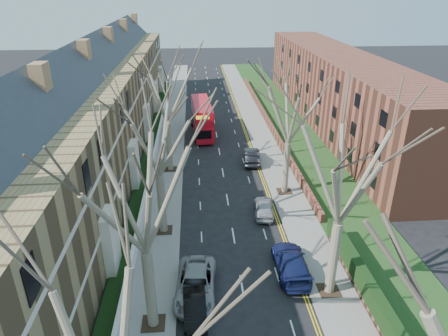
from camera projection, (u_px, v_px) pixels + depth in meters
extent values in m
cube|color=slate|center=(172.00, 135.00, 53.83)|extent=(3.00, 102.00, 0.12)
cube|color=slate|center=(260.00, 133.00, 54.65)|extent=(3.00, 102.00, 0.12)
cube|color=olive|center=(96.00, 120.00, 43.99)|extent=(9.00, 78.00, 10.00)
cube|color=#2C3036|center=(88.00, 65.00, 41.47)|extent=(4.67, 78.00, 4.67)
cube|color=silver|center=(138.00, 132.00, 44.92)|extent=(0.12, 78.00, 0.35)
cube|color=silver|center=(135.00, 102.00, 43.45)|extent=(0.12, 78.00, 0.35)
cube|color=brown|center=(337.00, 89.00, 56.97)|extent=(8.00, 54.00, 10.00)
cube|color=brown|center=(268.00, 120.00, 58.17)|extent=(0.35, 54.00, 0.90)
cube|color=white|center=(155.00, 155.00, 46.25)|extent=(0.30, 78.00, 1.00)
cube|color=#1B3A15|center=(293.00, 132.00, 54.91)|extent=(6.00, 102.00, 0.06)
cylinder|color=#6A5E4B|center=(150.00, 289.00, 22.86)|extent=(0.64, 0.64, 5.25)
cube|color=#2D2116|center=(153.00, 323.00, 23.96)|extent=(1.40, 1.40, 0.05)
cylinder|color=#6A5E4B|center=(162.00, 204.00, 31.95)|extent=(0.64, 0.64, 5.07)
cube|color=#2D2116|center=(164.00, 230.00, 33.01)|extent=(1.40, 1.40, 0.05)
cylinder|color=#6A5E4B|center=(169.00, 147.00, 42.77)|extent=(0.60, 0.60, 5.25)
cube|color=#2D2116|center=(171.00, 169.00, 43.87)|extent=(1.40, 1.40, 0.05)
cylinder|color=#6A5E4B|center=(333.00, 258.00, 25.44)|extent=(0.64, 0.64, 5.25)
cube|color=#2D2116|center=(329.00, 290.00, 26.54)|extent=(1.40, 1.40, 0.05)
cylinder|color=#6A5E4B|center=(286.00, 168.00, 38.15)|extent=(0.60, 0.60, 5.07)
cube|color=#2D2116|center=(284.00, 191.00, 39.21)|extent=(1.40, 1.40, 0.05)
cube|color=#B70D1B|center=(202.00, 124.00, 54.10)|extent=(2.88, 10.24, 2.03)
cube|color=#B70D1B|center=(202.00, 110.00, 53.29)|extent=(2.85, 9.74, 1.84)
cube|color=black|center=(202.00, 121.00, 53.93)|extent=(2.86, 9.44, 0.83)
cube|color=black|center=(202.00, 110.00, 53.25)|extent=(2.84, 9.23, 0.83)
imported|color=black|center=(195.00, 307.00, 24.46)|extent=(1.49, 3.99, 1.30)
imported|color=gray|center=(196.00, 285.00, 26.10)|extent=(3.02, 5.82, 1.57)
imported|color=#161E4E|center=(291.00, 263.00, 28.16)|extent=(2.30, 5.41, 1.56)
imported|color=#9D9EA5|center=(264.00, 207.00, 35.31)|extent=(2.16, 4.25, 1.39)
imported|color=black|center=(252.00, 156.00, 45.56)|extent=(2.10, 4.86, 1.56)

